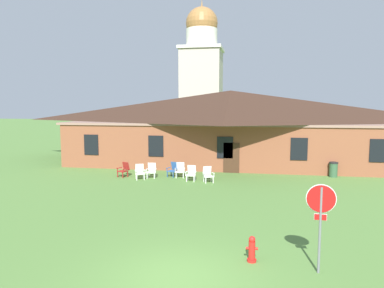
{
  "coord_description": "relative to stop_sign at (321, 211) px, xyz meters",
  "views": [
    {
      "loc": [
        2.0,
        -8.97,
        4.68
      ],
      "look_at": [
        -1.21,
        9.21,
        2.65
      ],
      "focal_mm": 33.37,
      "sensor_mm": 36.0,
      "label": 1
    }
  ],
  "objects": [
    {
      "name": "ground_plane",
      "position": [
        -3.83,
        -1.03,
        -1.79
      ],
      "size": [
        200.0,
        200.0,
        0.0
      ],
      "primitive_type": "plane",
      "color": "#517A38"
    },
    {
      "name": "brick_building",
      "position": [
        -3.83,
        19.44,
        1.19
      ],
      "size": [
        25.64,
        10.4,
        5.85
      ],
      "color": "brown",
      "rests_on": "ground"
    },
    {
      "name": "dome_tower",
      "position": [
        -8.4,
        34.04,
        6.07
      ],
      "size": [
        5.18,
        5.18,
        17.35
      ],
      "color": "#BCB29E",
      "rests_on": "ground"
    },
    {
      "name": "stop_sign",
      "position": [
        0.0,
        0.0,
        0.0
      ],
      "size": [
        0.8,
        0.1,
        2.53
      ],
      "color": "slate",
      "rests_on": "ground"
    },
    {
      "name": "lawn_chair_by_porch",
      "position": [
        -10.21,
        11.85,
        -1.29
      ],
      "size": [
        0.8,
        0.84,
        0.96
      ],
      "color": "maroon",
      "rests_on": "ground"
    },
    {
      "name": "lawn_chair_near_door",
      "position": [
        -8.95,
        11.29,
        -1.29
      ],
      "size": [
        0.8,
        0.84,
        0.96
      ],
      "color": "silver",
      "rests_on": "ground"
    },
    {
      "name": "lawn_chair_left_end",
      "position": [
        -8.34,
        11.83,
        -1.29
      ],
      "size": [
        0.69,
        0.73,
        0.96
      ],
      "color": "white",
      "rests_on": "ground"
    },
    {
      "name": "lawn_chair_middle",
      "position": [
        -7.04,
        12.44,
        -1.29
      ],
      "size": [
        0.78,
        0.83,
        0.96
      ],
      "color": "#2D5693",
      "rests_on": "ground"
    },
    {
      "name": "lawn_chair_right_end",
      "position": [
        -6.56,
        12.35,
        -1.29
      ],
      "size": [
        0.69,
        0.72,
        0.96
      ],
      "color": "white",
      "rests_on": "ground"
    },
    {
      "name": "lawn_chair_far_side",
      "position": [
        -5.65,
        11.36,
        -1.29
      ],
      "size": [
        0.65,
        0.67,
        0.96
      ],
      "color": "white",
      "rests_on": "ground"
    },
    {
      "name": "lawn_chair_under_eave",
      "position": [
        -4.59,
        11.16,
        -1.29
      ],
      "size": [
        0.79,
        0.83,
        0.96
      ],
      "color": "silver",
      "rests_on": "ground"
    },
    {
      "name": "fire_hydrant",
      "position": [
        -1.85,
        0.4,
        -1.41
      ],
      "size": [
        0.36,
        0.28,
        0.79
      ],
      "color": "red",
      "rests_on": "ground"
    },
    {
      "name": "trash_bin",
      "position": [
        3.27,
        14.14,
        -1.29
      ],
      "size": [
        0.56,
        0.56,
        0.98
      ],
      "color": "#335638",
      "rests_on": "ground"
    }
  ]
}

